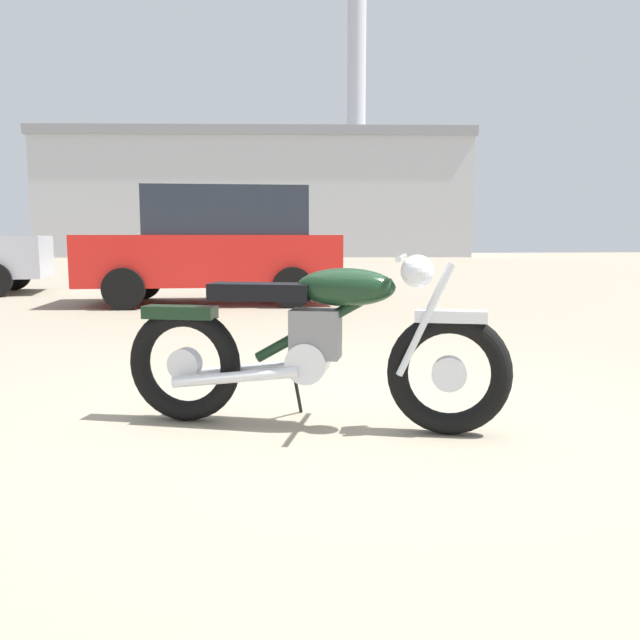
# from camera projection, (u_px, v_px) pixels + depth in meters

# --- Properties ---
(ground_plane) EXTENTS (80.00, 80.00, 0.00)m
(ground_plane) POSITION_uv_depth(u_px,v_px,m) (350.00, 417.00, 3.68)
(ground_plane) COLOR gray
(vintage_motorcycle) EXTENTS (2.02, 0.80, 0.94)m
(vintage_motorcycle) POSITION_uv_depth(u_px,v_px,m) (315.00, 345.00, 3.42)
(vintage_motorcycle) COLOR black
(vintage_motorcycle) RESTS_ON ground_plane
(red_hatchback_near) EXTENTS (3.92, 1.87, 1.78)m
(red_hatchback_near) POSITION_uv_depth(u_px,v_px,m) (217.00, 244.00, 9.99)
(red_hatchback_near) COLOR black
(red_hatchback_near) RESTS_ON ground_plane
(industrial_building) EXTENTS (24.46, 13.14, 14.95)m
(industrial_building) POSITION_uv_depth(u_px,v_px,m) (260.00, 197.00, 38.79)
(industrial_building) COLOR #B2B2B7
(industrial_building) RESTS_ON ground_plane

